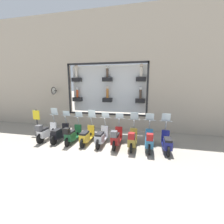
{
  "coord_description": "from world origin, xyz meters",
  "views": [
    {
      "loc": [
        -6.42,
        -2.69,
        3.06
      ],
      "look_at": [
        1.99,
        -0.74,
        1.47
      ],
      "focal_mm": 24.0,
      "sensor_mm": 36.0,
      "label": 1
    }
  ],
  "objects_px": {
    "scooter_navy_0": "(167,142)",
    "scooter_red_3": "(116,138)",
    "scooter_silver_4": "(101,137)",
    "scooter_green_6": "(72,134)",
    "shop_sign_post": "(37,122)",
    "scooter_yellow_5": "(87,136)",
    "scooter_black_7": "(60,133)",
    "scooter_olive_2": "(132,139)",
    "scooter_teal_1": "(149,140)",
    "scooter_white_8": "(46,132)"
  },
  "relations": [
    {
      "from": "scooter_teal_1",
      "to": "shop_sign_post",
      "type": "distance_m",
      "value": 6.66
    },
    {
      "from": "scooter_teal_1",
      "to": "scooter_white_8",
      "type": "distance_m",
      "value": 5.55
    },
    {
      "from": "scooter_black_7",
      "to": "scooter_green_6",
      "type": "bearing_deg",
      "value": -94.98
    },
    {
      "from": "scooter_red_3",
      "to": "shop_sign_post",
      "type": "distance_m",
      "value": 5.08
    },
    {
      "from": "scooter_red_3",
      "to": "scooter_silver_4",
      "type": "bearing_deg",
      "value": 85.67
    },
    {
      "from": "scooter_red_3",
      "to": "scooter_yellow_5",
      "type": "height_order",
      "value": "scooter_yellow_5"
    },
    {
      "from": "scooter_yellow_5",
      "to": "scooter_red_3",
      "type": "bearing_deg",
      "value": -92.2
    },
    {
      "from": "scooter_red_3",
      "to": "scooter_green_6",
      "type": "bearing_deg",
      "value": 90.21
    },
    {
      "from": "scooter_olive_2",
      "to": "scooter_green_6",
      "type": "height_order",
      "value": "scooter_olive_2"
    },
    {
      "from": "scooter_yellow_5",
      "to": "scooter_white_8",
      "type": "bearing_deg",
      "value": 91.26
    },
    {
      "from": "scooter_red_3",
      "to": "scooter_white_8",
      "type": "xyz_separation_m",
      "value": [
        0.01,
        3.97,
        0.01
      ]
    },
    {
      "from": "scooter_yellow_5",
      "to": "shop_sign_post",
      "type": "relative_size",
      "value": 1.13
    },
    {
      "from": "scooter_yellow_5",
      "to": "scooter_black_7",
      "type": "distance_m",
      "value": 1.59
    },
    {
      "from": "scooter_teal_1",
      "to": "scooter_white_8",
      "type": "xyz_separation_m",
      "value": [
        0.01,
        5.55,
        0.02
      ]
    },
    {
      "from": "scooter_silver_4",
      "to": "shop_sign_post",
      "type": "bearing_deg",
      "value": 82.24
    },
    {
      "from": "scooter_white_8",
      "to": "scooter_black_7",
      "type": "bearing_deg",
      "value": -86.25
    },
    {
      "from": "scooter_red_3",
      "to": "scooter_white_8",
      "type": "distance_m",
      "value": 3.97
    },
    {
      "from": "scooter_navy_0",
      "to": "scooter_silver_4",
      "type": "bearing_deg",
      "value": 89.99
    },
    {
      "from": "scooter_olive_2",
      "to": "scooter_black_7",
      "type": "height_order",
      "value": "scooter_olive_2"
    },
    {
      "from": "scooter_teal_1",
      "to": "scooter_black_7",
      "type": "relative_size",
      "value": 1.0
    },
    {
      "from": "scooter_teal_1",
      "to": "scooter_green_6",
      "type": "distance_m",
      "value": 3.97
    },
    {
      "from": "scooter_olive_2",
      "to": "scooter_silver_4",
      "type": "bearing_deg",
      "value": 87.64
    },
    {
      "from": "scooter_yellow_5",
      "to": "scooter_olive_2",
      "type": "bearing_deg",
      "value": -91.6
    },
    {
      "from": "scooter_silver_4",
      "to": "scooter_yellow_5",
      "type": "xyz_separation_m",
      "value": [
        0.0,
        0.79,
        -0.0
      ]
    },
    {
      "from": "scooter_silver_4",
      "to": "scooter_white_8",
      "type": "height_order",
      "value": "scooter_white_8"
    },
    {
      "from": "scooter_olive_2",
      "to": "scooter_red_3",
      "type": "xyz_separation_m",
      "value": [
        0.01,
        0.79,
        0.01
      ]
    },
    {
      "from": "scooter_green_6",
      "to": "scooter_black_7",
      "type": "height_order",
      "value": "scooter_black_7"
    },
    {
      "from": "scooter_olive_2",
      "to": "scooter_white_8",
      "type": "distance_m",
      "value": 4.76
    },
    {
      "from": "scooter_teal_1",
      "to": "shop_sign_post",
      "type": "relative_size",
      "value": 1.13
    },
    {
      "from": "scooter_green_6",
      "to": "scooter_black_7",
      "type": "xyz_separation_m",
      "value": [
        0.07,
        0.79,
        -0.02
      ]
    },
    {
      "from": "scooter_teal_1",
      "to": "scooter_yellow_5",
      "type": "height_order",
      "value": "scooter_yellow_5"
    },
    {
      "from": "scooter_red_3",
      "to": "scooter_yellow_5",
      "type": "bearing_deg",
      "value": 87.8
    },
    {
      "from": "scooter_silver_4",
      "to": "scooter_green_6",
      "type": "height_order",
      "value": "scooter_silver_4"
    },
    {
      "from": "scooter_yellow_5",
      "to": "scooter_black_7",
      "type": "height_order",
      "value": "scooter_yellow_5"
    },
    {
      "from": "scooter_yellow_5",
      "to": "shop_sign_post",
      "type": "bearing_deg",
      "value": 80.5
    },
    {
      "from": "scooter_black_7",
      "to": "scooter_white_8",
      "type": "bearing_deg",
      "value": 93.75
    },
    {
      "from": "scooter_black_7",
      "to": "shop_sign_post",
      "type": "relative_size",
      "value": 1.14
    },
    {
      "from": "scooter_black_7",
      "to": "scooter_red_3",
      "type": "bearing_deg",
      "value": -91.09
    },
    {
      "from": "scooter_olive_2",
      "to": "scooter_silver_4",
      "type": "relative_size",
      "value": 0.99
    },
    {
      "from": "scooter_teal_1",
      "to": "scooter_red_3",
      "type": "bearing_deg",
      "value": 89.93
    },
    {
      "from": "shop_sign_post",
      "to": "scooter_teal_1",
      "type": "bearing_deg",
      "value": -95.52
    },
    {
      "from": "scooter_navy_0",
      "to": "scooter_red_3",
      "type": "relative_size",
      "value": 1.0
    },
    {
      "from": "scooter_navy_0",
      "to": "scooter_red_3",
      "type": "distance_m",
      "value": 2.38
    },
    {
      "from": "scooter_silver_4",
      "to": "scooter_navy_0",
      "type": "bearing_deg",
      "value": -90.01
    },
    {
      "from": "scooter_red_3",
      "to": "scooter_white_8",
      "type": "bearing_deg",
      "value": 89.88
    },
    {
      "from": "scooter_navy_0",
      "to": "scooter_olive_2",
      "type": "height_order",
      "value": "scooter_navy_0"
    },
    {
      "from": "scooter_white_8",
      "to": "scooter_red_3",
      "type": "bearing_deg",
      "value": -90.12
    },
    {
      "from": "scooter_silver_4",
      "to": "scooter_black_7",
      "type": "distance_m",
      "value": 2.38
    },
    {
      "from": "scooter_white_8",
      "to": "scooter_silver_4",
      "type": "bearing_deg",
      "value": -89.07
    },
    {
      "from": "scooter_yellow_5",
      "to": "shop_sign_post",
      "type": "xyz_separation_m",
      "value": [
        0.58,
        3.44,
        0.42
      ]
    }
  ]
}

